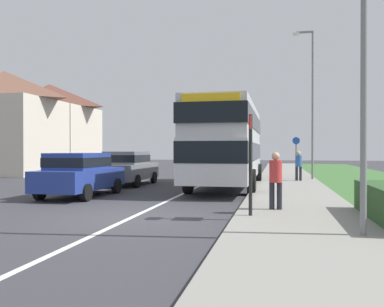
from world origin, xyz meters
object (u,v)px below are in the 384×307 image
at_px(double_decker_bus, 228,141).
at_px(cycle_route_sign, 296,155).
at_px(street_lamp_near, 358,26).
at_px(street_lamp_mid, 311,96).
at_px(pedestrian_walking_away, 299,164).
at_px(pedestrian_at_stop, 276,178).
at_px(bus_stop_sign, 251,158).
at_px(parked_car_grey, 128,167).
at_px(parked_car_blue, 80,173).

relative_size(double_decker_bus, cycle_route_sign, 4.02).
relative_size(street_lamp_near, street_lamp_mid, 0.84).
distance_m(double_decker_bus, pedestrian_walking_away, 4.99).
height_order(pedestrian_walking_away, cycle_route_sign, cycle_route_sign).
height_order(pedestrian_at_stop, bus_stop_sign, bus_stop_sign).
xyz_separation_m(pedestrian_walking_away, street_lamp_mid, (0.73, 1.38, 3.76)).
distance_m(double_decker_bus, cycle_route_sign, 7.73).
bearing_deg(street_lamp_mid, street_lamp_near, -91.35).
bearing_deg(double_decker_bus, pedestrian_at_stop, -73.39).
bearing_deg(cycle_route_sign, parked_car_grey, -141.74).
height_order(parked_car_grey, cycle_route_sign, cycle_route_sign).
distance_m(parked_car_blue, street_lamp_mid, 13.70).
bearing_deg(pedestrian_at_stop, double_decker_bus, 106.61).
bearing_deg(cycle_route_sign, pedestrian_at_stop, -94.76).
xyz_separation_m(pedestrian_at_stop, bus_stop_sign, (-0.60, -1.15, 0.56)).
distance_m(parked_car_blue, street_lamp_near, 10.77).
height_order(parked_car_blue, cycle_route_sign, cycle_route_sign).
bearing_deg(parked_car_grey, street_lamp_mid, 26.81).
xyz_separation_m(parked_car_grey, cycle_route_sign, (8.34, 6.58, 0.52)).
relative_size(double_decker_bus, bus_stop_sign, 3.90).
bearing_deg(pedestrian_walking_away, pedestrian_at_stop, -96.10).
bearing_deg(double_decker_bus, parked_car_grey, 175.91).
bearing_deg(parked_car_grey, parked_car_blue, -89.46).
bearing_deg(street_lamp_mid, pedestrian_at_stop, -98.77).
distance_m(parked_car_grey, street_lamp_near, 14.08).
distance_m(cycle_route_sign, street_lamp_near, 17.41).
xyz_separation_m(pedestrian_walking_away, cycle_route_sign, (0.03, 3.39, 0.45)).
distance_m(pedestrian_at_stop, pedestrian_walking_away, 10.87).
height_order(parked_car_grey, street_lamp_mid, street_lamp_mid).
bearing_deg(pedestrian_at_stop, street_lamp_mid, 81.23).
height_order(pedestrian_at_stop, street_lamp_near, street_lamp_near).
xyz_separation_m(parked_car_blue, street_lamp_mid, (8.99, 9.60, 3.85)).
relative_size(pedestrian_walking_away, street_lamp_near, 0.24).
distance_m(parked_car_grey, pedestrian_walking_away, 8.90).
bearing_deg(double_decker_bus, cycle_route_sign, 64.21).
relative_size(double_decker_bus, pedestrian_walking_away, 6.07).
relative_size(pedestrian_walking_away, cycle_route_sign, 0.66).
height_order(double_decker_bus, street_lamp_mid, street_lamp_mid).
xyz_separation_m(pedestrian_at_stop, street_lamp_mid, (1.88, 12.19, 3.76)).
bearing_deg(pedestrian_at_stop, parked_car_grey, 133.19).
bearing_deg(street_lamp_mid, cycle_route_sign, 109.16).
bearing_deg(bus_stop_sign, parked_car_blue, 150.07).
bearing_deg(parked_car_grey, double_decker_bus, -4.09).
xyz_separation_m(double_decker_bus, pedestrian_at_stop, (2.17, -7.27, -1.17)).
bearing_deg(cycle_route_sign, street_lamp_mid, -70.84).
height_order(parked_car_grey, street_lamp_near, street_lamp_near).
bearing_deg(parked_car_blue, pedestrian_at_stop, -20.02).
bearing_deg(double_decker_bus, pedestrian_walking_away, 46.83).
xyz_separation_m(double_decker_bus, cycle_route_sign, (3.35, 6.93, -0.71)).
bearing_deg(street_lamp_near, pedestrian_at_stop, 116.81).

